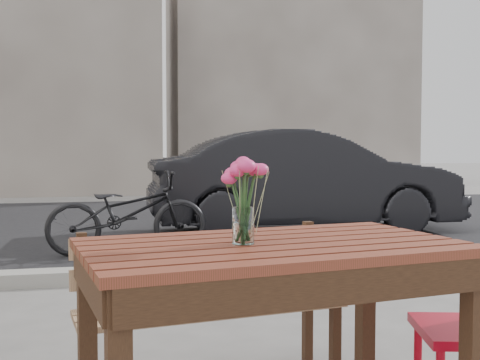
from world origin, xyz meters
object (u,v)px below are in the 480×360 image
object	(u,v)px
main_vase	(243,190)
bicycle	(127,213)
main_table	(273,280)
parked_car	(304,181)

from	to	relation	value
main_vase	bicycle	distance (m)	4.58
main_table	main_vase	xyz separation A→B (m)	(-0.11, -0.01, 0.32)
main_vase	main_table	bearing A→B (deg)	7.43
main_table	main_vase	world-z (taller)	main_vase
main_vase	parked_car	bearing A→B (deg)	69.16
main_vase	parked_car	size ratio (longest dim) A/B	0.07
bicycle	main_table	bearing A→B (deg)	-178.78
parked_car	bicycle	bearing A→B (deg)	118.08
main_table	parked_car	size ratio (longest dim) A/B	0.34
parked_car	bicycle	distance (m)	2.74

